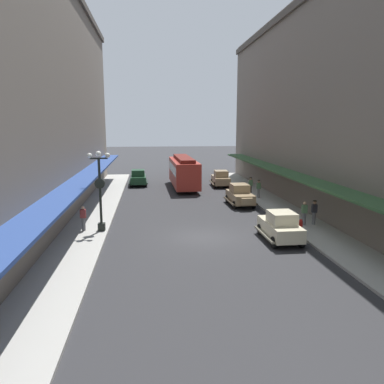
# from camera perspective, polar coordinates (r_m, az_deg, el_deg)

# --- Properties ---
(ground_plane) EXTENTS (200.00, 200.00, 0.00)m
(ground_plane) POSITION_cam_1_polar(r_m,az_deg,el_deg) (23.71, 1.66, -6.84)
(ground_plane) COLOR #2D2D30
(sidewalk_left) EXTENTS (3.00, 60.00, 0.15)m
(sidewalk_left) POSITION_cam_1_polar(r_m,az_deg,el_deg) (23.84, -16.62, -6.98)
(sidewalk_left) COLOR #A8A59E
(sidewalk_left) RESTS_ON ground
(sidewalk_right) EXTENTS (3.00, 60.00, 0.15)m
(sidewalk_right) POSITION_cam_1_polar(r_m,az_deg,el_deg) (25.81, 18.47, -5.78)
(sidewalk_right) COLOR #A8A59E
(sidewalk_right) RESTS_ON ground
(building_row_left) EXTENTS (4.30, 60.00, 18.31)m
(building_row_left) POSITION_cam_1_polar(r_m,az_deg,el_deg) (23.61, -24.54, 14.68)
(building_row_left) COLOR slate
(building_row_left) RESTS_ON ground
(building_row_right) EXTENTS (4.30, 60.00, 17.18)m
(building_row_right) POSITION_cam_1_polar(r_m,az_deg,el_deg) (26.23, 25.10, 12.86)
(building_row_right) COLOR slate
(building_row_right) RESTS_ON ground
(parked_car_0) EXTENTS (2.21, 4.29, 1.84)m
(parked_car_0) POSITION_cam_1_polar(r_m,az_deg,el_deg) (43.87, -8.15, 2.21)
(parked_car_0) COLOR #193D23
(parked_car_0) RESTS_ON ground
(parked_car_1) EXTENTS (2.21, 4.29, 1.84)m
(parked_car_1) POSITION_cam_1_polar(r_m,az_deg,el_deg) (32.93, 7.28, -0.40)
(parked_car_1) COLOR #997F5B
(parked_car_1) RESTS_ON ground
(parked_car_2) EXTENTS (2.29, 4.31, 1.84)m
(parked_car_2) POSITION_cam_1_polar(r_m,az_deg,el_deg) (42.86, 4.37, 2.10)
(parked_car_2) COLOR #997F5B
(parked_car_2) RESTS_ON ground
(parked_car_3) EXTENTS (2.15, 4.26, 1.84)m
(parked_car_3) POSITION_cam_1_polar(r_m,az_deg,el_deg) (23.34, 13.22, -4.98)
(parked_car_3) COLOR beige
(parked_car_3) RESTS_ON ground
(streetcar) EXTENTS (2.70, 9.65, 3.46)m
(streetcar) POSITION_cam_1_polar(r_m,az_deg,el_deg) (41.59, -1.28, 3.21)
(streetcar) COLOR #A52D23
(streetcar) RESTS_ON ground
(lamp_post_with_clock) EXTENTS (1.42, 0.44, 5.16)m
(lamp_post_with_clock) POSITION_cam_1_polar(r_m,az_deg,el_deg) (24.65, -13.78, 0.66)
(lamp_post_with_clock) COLOR black
(lamp_post_with_clock) RESTS_ON sidewalk_left
(fire_hydrant) EXTENTS (0.24, 0.24, 0.82)m
(fire_hydrant) POSITION_cam_1_polar(r_m,az_deg,el_deg) (25.24, 16.14, -4.87)
(fire_hydrant) COLOR #B21E19
(fire_hydrant) RESTS_ON sidewalk_right
(pedestrian_0) EXTENTS (0.36, 0.28, 1.67)m
(pedestrian_0) POSITION_cam_1_polar(r_m,az_deg,el_deg) (35.83, 10.05, 0.50)
(pedestrian_0) COLOR slate
(pedestrian_0) RESTS_ON sidewalk_right
(pedestrian_1) EXTENTS (0.36, 0.28, 1.67)m
(pedestrian_1) POSITION_cam_1_polar(r_m,az_deg,el_deg) (37.55, 8.87, 0.97)
(pedestrian_1) COLOR #4C4238
(pedestrian_1) RESTS_ON sidewalk_right
(pedestrian_2) EXTENTS (0.36, 0.24, 1.64)m
(pedestrian_2) POSITION_cam_1_polar(r_m,az_deg,el_deg) (25.35, -16.15, -3.80)
(pedestrian_2) COLOR slate
(pedestrian_2) RESTS_ON sidewalk_left
(pedestrian_3) EXTENTS (0.36, 0.28, 1.67)m
(pedestrian_3) POSITION_cam_1_polar(r_m,az_deg,el_deg) (27.18, 18.02, -2.92)
(pedestrian_3) COLOR slate
(pedestrian_3) RESTS_ON sidewalk_right
(pedestrian_4) EXTENTS (0.36, 0.24, 1.64)m
(pedestrian_4) POSITION_cam_1_polar(r_m,az_deg,el_deg) (26.80, 16.64, -3.08)
(pedestrian_4) COLOR slate
(pedestrian_4) RESTS_ON sidewalk_right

